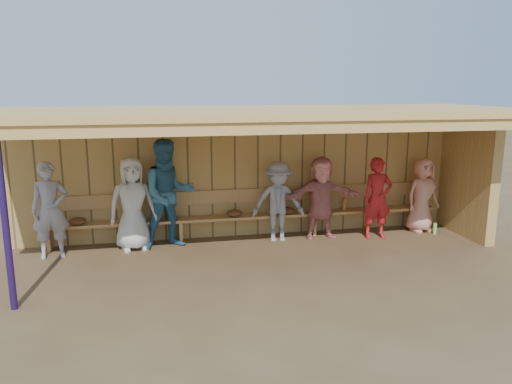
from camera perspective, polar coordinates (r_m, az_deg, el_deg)
ground at (r=8.66m, az=0.47°, el=-7.28°), size 90.00×90.00×0.00m
player_a at (r=9.07m, az=-22.47°, el=-1.92°), size 0.66×0.49×1.65m
player_b at (r=9.04m, az=-13.94°, el=-1.35°), size 0.91×0.70×1.66m
player_c at (r=9.01m, az=-9.97°, el=-0.23°), size 1.09×0.92×1.96m
player_e at (r=9.30m, az=2.55°, el=-1.10°), size 1.03×0.66×1.51m
player_f at (r=9.56m, az=7.45°, el=-0.63°), size 1.47×0.50×1.58m
player_g at (r=9.73m, az=13.71°, el=-0.71°), size 0.58×0.39×1.56m
player_h at (r=10.44m, az=18.46°, el=-0.34°), size 0.81×0.62×1.48m
dugout_structure at (r=9.01m, az=1.99°, el=4.56°), size 8.80×3.20×2.50m
bench at (r=9.56m, az=-0.93°, el=-2.13°), size 7.60×0.34×0.93m
dugout_equipment at (r=9.41m, az=-2.23°, el=-2.61°), size 6.94×0.62×0.80m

